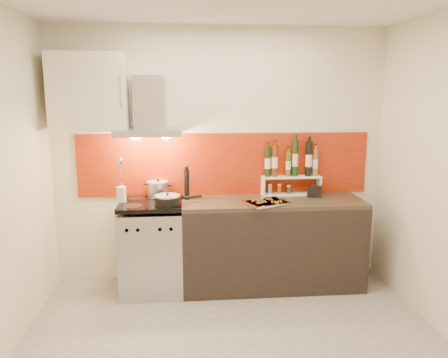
{
  "coord_description": "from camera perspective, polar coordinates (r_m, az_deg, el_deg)",
  "views": [
    {
      "loc": [
        -0.36,
        -3.05,
        1.94
      ],
      "look_at": [
        0.0,
        0.95,
        1.15
      ],
      "focal_mm": 35.0,
      "sensor_mm": 36.0,
      "label": 1
    }
  ],
  "objects": [
    {
      "name": "back_wall",
      "position": [
        4.51,
        -0.51,
        2.97
      ],
      "size": [
        3.4,
        0.02,
        2.6
      ],
      "primitive_type": "cube",
      "color": "silver",
      "rests_on": "ground"
    },
    {
      "name": "saute_pan",
      "position": [
        4.15,
        -7.28,
        -2.7
      ],
      "size": [
        0.45,
        0.27,
        0.11
      ],
      "color": "black",
      "rests_on": "range_stove"
    },
    {
      "name": "upper_cabinet",
      "position": [
        4.37,
        -17.22,
        10.78
      ],
      "size": [
        0.7,
        0.35,
        0.72
      ],
      "primitive_type": "cube",
      "color": "beige",
      "rests_on": "back_wall"
    },
    {
      "name": "step_shelf",
      "position": [
        4.56,
        8.79,
        1.12
      ],
      "size": [
        0.61,
        0.17,
        0.57
      ],
      "color": "white",
      "rests_on": "counter"
    },
    {
      "name": "utensil_jar",
      "position": [
        4.3,
        -13.29,
        -1.33
      ],
      "size": [
        0.09,
        0.14,
        0.45
      ],
      "color": "silver",
      "rests_on": "range_stove"
    },
    {
      "name": "baking_tray",
      "position": [
        4.19,
        5.55,
        -3.06
      ],
      "size": [
        0.49,
        0.44,
        0.03
      ],
      "color": "silver",
      "rests_on": "counter"
    },
    {
      "name": "floor",
      "position": [
        3.63,
        1.44,
        -21.17
      ],
      "size": [
        3.4,
        3.4,
        0.0
      ],
      "primitive_type": "plane",
      "color": "#9E9991",
      "rests_on": "ground"
    },
    {
      "name": "range_stove",
      "position": [
        4.42,
        -9.36,
        -8.85
      ],
      "size": [
        0.6,
        0.6,
        0.91
      ],
      "color": "#B7B7BA",
      "rests_on": "ground"
    },
    {
      "name": "caddy_box",
      "position": [
        4.53,
        11.72,
        -1.61
      ],
      "size": [
        0.15,
        0.1,
        0.12
      ],
      "primitive_type": "cube",
      "rotation": [
        0.0,
        0.0,
        -0.28
      ],
      "color": "black",
      "rests_on": "counter"
    },
    {
      "name": "range_hood",
      "position": [
        4.3,
        -9.78,
        8.35
      ],
      "size": [
        0.62,
        0.5,
        0.61
      ],
      "color": "#B7B7BA",
      "rests_on": "back_wall"
    },
    {
      "name": "counter",
      "position": [
        4.49,
        6.26,
        -8.32
      ],
      "size": [
        1.8,
        0.6,
        0.9
      ],
      "color": "black",
      "rests_on": "ground"
    },
    {
      "name": "backsplash",
      "position": [
        4.51,
        0.13,
        1.95
      ],
      "size": [
        3.0,
        0.02,
        0.64
      ],
      "primitive_type": "cube",
      "color": "maroon",
      "rests_on": "back_wall"
    },
    {
      "name": "stock_pot",
      "position": [
        4.44,
        -8.6,
        -1.33
      ],
      "size": [
        0.22,
        0.22,
        0.19
      ],
      "color": "#B7B7BA",
      "rests_on": "range_stove"
    },
    {
      "name": "pepper_mill",
      "position": [
        4.33,
        -4.91,
        -0.53
      ],
      "size": [
        0.05,
        0.05,
        0.35
      ],
      "color": "black",
      "rests_on": "counter"
    }
  ]
}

